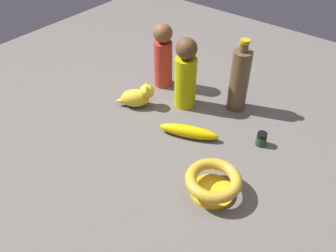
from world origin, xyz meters
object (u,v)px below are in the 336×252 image
(cat_figurine, at_px, (138,96))
(person_figure_adult, at_px, (186,74))
(banana, at_px, (189,132))
(bowl, at_px, (213,182))
(bottle_tall, at_px, (239,80))
(person_figure_child, at_px, (163,56))
(nail_polish_jar, at_px, (261,139))

(cat_figurine, bearing_deg, person_figure_adult, -48.60)
(banana, distance_m, bowl, 0.24)
(bowl, bearing_deg, person_figure_adult, 46.72)
(banana, relative_size, bowl, 1.28)
(banana, xyz_separation_m, person_figure_adult, (0.13, 0.11, 0.10))
(bottle_tall, xyz_separation_m, person_figure_adult, (-0.10, 0.15, 0.01))
(bottle_tall, height_order, cat_figurine, bottle_tall)
(bowl, distance_m, person_figure_child, 0.56)
(nail_polish_jar, relative_size, cat_figurine, 0.38)
(bottle_tall, bearing_deg, banana, 170.95)
(banana, height_order, person_figure_adult, person_figure_adult)
(bottle_tall, distance_m, person_figure_adult, 0.18)
(nail_polish_jar, distance_m, bowl, 0.26)
(nail_polish_jar, bearing_deg, banana, 118.99)
(nail_polish_jar, height_order, cat_figurine, cat_figurine)
(bottle_tall, distance_m, cat_figurine, 0.35)
(nail_polish_jar, height_order, person_figure_adult, person_figure_adult)
(nail_polish_jar, relative_size, person_figure_child, 0.18)
(nail_polish_jar, xyz_separation_m, bowl, (-0.26, 0.01, 0.02))
(nail_polish_jar, relative_size, person_figure_adult, 0.17)
(banana, distance_m, cat_figurine, 0.24)
(cat_figurine, bearing_deg, bowl, -112.38)
(nail_polish_jar, xyz_separation_m, banana, (-0.11, 0.20, -0.00))
(banana, bearing_deg, bottle_tall, 59.01)
(person_figure_child, bearing_deg, bottle_tall, -81.92)
(banana, xyz_separation_m, cat_figurine, (0.03, 0.24, 0.02))
(banana, xyz_separation_m, bowl, (-0.15, -0.18, 0.02))
(bottle_tall, bearing_deg, bowl, -158.73)
(bowl, height_order, person_figure_child, person_figure_child)
(banana, bearing_deg, person_figure_child, 121.72)
(banana, xyz_separation_m, person_figure_child, (0.19, 0.26, 0.10))
(cat_figurine, bearing_deg, nail_polish_jar, -79.18)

